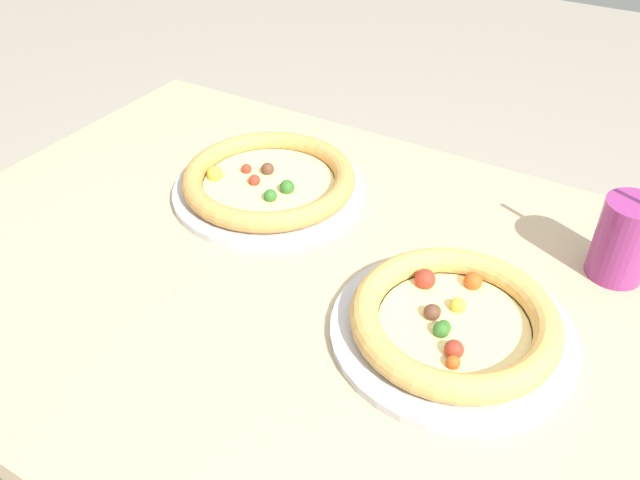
% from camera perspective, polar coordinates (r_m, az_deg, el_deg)
% --- Properties ---
extents(dining_table, '(1.34, 0.83, 0.75)m').
position_cam_1_polar(dining_table, '(0.95, 2.77, -9.53)').
color(dining_table, tan).
rests_on(dining_table, ground).
extents(pizza_near, '(0.30, 0.30, 0.05)m').
position_cam_1_polar(pizza_near, '(0.81, 11.76, -7.17)').
color(pizza_near, '#B7B7BC').
rests_on(pizza_near, dining_table).
extents(pizza_far, '(0.32, 0.32, 0.05)m').
position_cam_1_polar(pizza_far, '(1.05, -4.56, 5.16)').
color(pizza_far, '#B7B7BC').
rests_on(pizza_far, dining_table).
extents(drink_cup_colored, '(0.08, 0.08, 0.21)m').
position_cam_1_polar(drink_cup_colored, '(0.95, 25.40, 0.07)').
color(drink_cup_colored, '#8C2D72').
rests_on(drink_cup_colored, dining_table).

